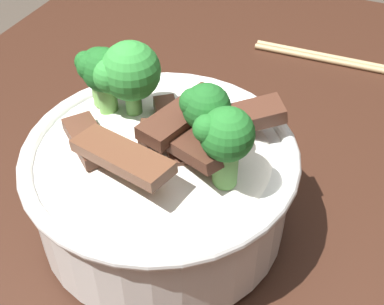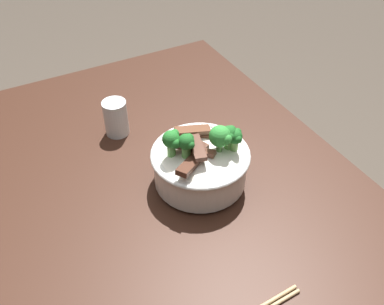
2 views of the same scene
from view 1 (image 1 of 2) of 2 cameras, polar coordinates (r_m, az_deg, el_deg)
rice_bowl at (r=0.41m, az=-3.45°, el=-1.94°), size 0.22×0.22×0.16m
chopsticks_pair at (r=0.68m, az=15.61°, el=9.75°), size 0.02×0.20×0.01m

